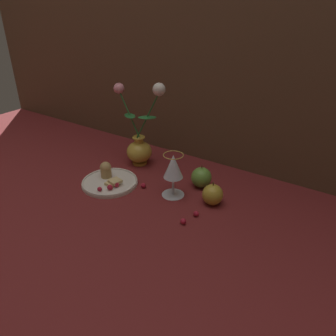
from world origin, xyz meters
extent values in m
plane|color=maroon|center=(0.00, 0.00, 0.00)|extent=(2.40, 2.40, 0.00)
cube|color=brown|center=(0.00, 0.33, 0.60)|extent=(2.40, 0.04, 1.20)
cylinder|color=gold|center=(-0.12, 0.13, 0.01)|extent=(0.06, 0.06, 0.01)
ellipsoid|color=gold|center=(-0.12, 0.13, 0.05)|extent=(0.10, 0.10, 0.09)
cylinder|color=gold|center=(-0.12, 0.13, 0.10)|extent=(0.04, 0.04, 0.03)
torus|color=gold|center=(-0.12, 0.13, 0.12)|extent=(0.05, 0.05, 0.01)
cylinder|color=#23662D|center=(-0.17, 0.13, 0.21)|extent=(0.10, 0.01, 0.18)
ellipsoid|color=#23662D|center=(-0.16, 0.13, 0.20)|extent=(0.08, 0.07, 0.00)
sphere|color=pink|center=(-0.21, 0.13, 0.30)|extent=(0.04, 0.04, 0.04)
cylinder|color=#23662D|center=(-0.07, 0.12, 0.22)|extent=(0.12, 0.02, 0.21)
ellipsoid|color=#23662D|center=(-0.07, 0.12, 0.21)|extent=(0.08, 0.07, 0.00)
sphere|color=silver|center=(-0.01, 0.11, 0.33)|extent=(0.05, 0.05, 0.05)
cylinder|color=silver|center=(-0.11, -0.07, 0.01)|extent=(0.20, 0.20, 0.01)
torus|color=silver|center=(-0.11, -0.07, 0.01)|extent=(0.20, 0.20, 0.01)
cylinder|color=tan|center=(-0.15, -0.05, 0.03)|extent=(0.04, 0.04, 0.04)
sphere|color=tan|center=(-0.15, -0.05, 0.05)|extent=(0.04, 0.04, 0.04)
cube|color=#DBBC7A|center=(-0.09, -0.08, 0.01)|extent=(0.04, 0.04, 0.01)
cube|color=#DBBC7A|center=(-0.08, -0.07, 0.03)|extent=(0.05, 0.05, 0.01)
sphere|color=#AD192D|center=(-0.09, -0.14, 0.02)|extent=(0.02, 0.02, 0.02)
sphere|color=#AD192D|center=(-0.07, -0.11, 0.02)|extent=(0.02, 0.02, 0.02)
sphere|color=#AD192D|center=(-0.06, -0.08, 0.02)|extent=(0.02, 0.02, 0.02)
cylinder|color=silver|center=(0.12, 0.00, 0.00)|extent=(0.08, 0.08, 0.00)
cylinder|color=silver|center=(0.12, 0.00, 0.04)|extent=(0.01, 0.01, 0.07)
cone|color=silver|center=(0.12, 0.00, 0.11)|extent=(0.07, 0.07, 0.08)
cone|color=gold|center=(0.12, 0.00, 0.10)|extent=(0.06, 0.06, 0.06)
torus|color=gold|center=(0.12, 0.00, 0.15)|extent=(0.07, 0.07, 0.00)
sphere|color=#669938|center=(0.17, 0.11, 0.04)|extent=(0.07, 0.07, 0.07)
cylinder|color=#4C3319|center=(0.17, 0.11, 0.08)|extent=(0.00, 0.00, 0.01)
sphere|color=#B2932D|center=(0.26, 0.03, 0.03)|extent=(0.07, 0.07, 0.07)
cylinder|color=#4C3319|center=(0.26, 0.03, 0.08)|extent=(0.00, 0.00, 0.01)
sphere|color=#AD192D|center=(0.24, -0.12, 0.01)|extent=(0.02, 0.02, 0.02)
sphere|color=#AD192D|center=(0.01, -0.02, 0.01)|extent=(0.02, 0.02, 0.02)
sphere|color=#AD192D|center=(0.25, -0.06, 0.01)|extent=(0.02, 0.02, 0.02)
camera|label=1|loc=(0.65, -0.81, 0.61)|focal=35.00mm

